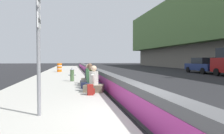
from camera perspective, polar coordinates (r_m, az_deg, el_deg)
ground_plane at (r=5.21m, az=9.33°, el=-14.80°), size 160.00×160.00×0.00m
sidewalk_strip at (r=4.97m, az=-21.81°, el=-14.91°), size 80.00×4.40×0.14m
jersey_barrier at (r=5.10m, az=9.31°, el=-10.24°), size 76.00×0.45×0.85m
route_sign_post at (r=5.38m, az=-19.56°, el=9.68°), size 0.44×0.09×3.60m
fire_hydrant at (r=13.30m, az=-10.91°, el=-1.93°), size 0.26×0.46×0.88m
seated_person_foreground at (r=8.86m, az=-5.02°, el=-4.54°), size 0.87×0.96×1.12m
seated_person_middle at (r=9.83m, az=-5.80°, el=-3.99°), size 0.86×0.93×1.06m
seated_person_rear at (r=10.83m, az=-6.10°, el=-3.24°), size 0.95×1.03×1.17m
seated_person_far at (r=11.79m, az=-6.53°, el=-2.90°), size 0.72×0.83×1.11m
backpack at (r=8.12m, az=-5.91°, el=-6.25°), size 0.32×0.28×0.40m
construction_barrel at (r=23.62m, az=-14.25°, el=-0.14°), size 0.54×0.54×0.95m
parked_car_fourth at (r=24.76m, az=23.63°, el=0.42°), size 4.56×2.06×1.71m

